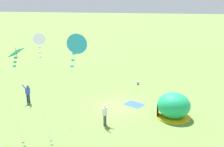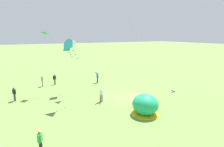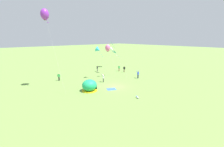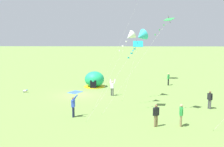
{
  "view_description": "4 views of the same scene",
  "coord_description": "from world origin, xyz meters",
  "px_view_note": "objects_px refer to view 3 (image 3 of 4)",
  "views": [
    {
      "loc": [
        -3.8,
        22.01,
        9.58
      ],
      "look_at": [
        0.31,
        0.97,
        3.36
      ],
      "focal_mm": 42.0,
      "sensor_mm": 36.0,
      "label": 1
    },
    {
      "loc": [
        -18.02,
        12.28,
        7.97
      ],
      "look_at": [
        3.26,
        0.84,
        2.6
      ],
      "focal_mm": 28.0,
      "sensor_mm": 36.0,
      "label": 2
    },
    {
      "loc": [
        -19.23,
        -20.59,
        9.53
      ],
      "look_at": [
        2.13,
        3.16,
        1.78
      ],
      "focal_mm": 24.0,
      "sensor_mm": 36.0,
      "label": 3
    },
    {
      "loc": [
        29.67,
        4.73,
        6.74
      ],
      "look_at": [
        -1.74,
        3.86,
        2.29
      ],
      "focal_mm": 42.0,
      "sensor_mm": 36.0,
      "label": 4
    }
  ],
  "objects_px": {
    "person_with_toddler": "(97,68)",
    "kite_pink": "(108,48)",
    "popup_tent": "(90,85)",
    "kite_cyan": "(98,50)",
    "person_flying_kite": "(138,74)",
    "kite_white": "(112,49)",
    "toddler_crawling": "(137,97)",
    "person_far_back": "(124,69)",
    "kite_teal": "(115,53)",
    "kite_green": "(112,44)",
    "person_arms_raised": "(103,78)",
    "person_near_tent": "(119,68)",
    "person_center_field": "(59,76)",
    "kite_purple": "(45,14)"
  },
  "relations": [
    {
      "from": "kite_green",
      "to": "popup_tent",
      "type": "bearing_deg",
      "value": -149.06
    },
    {
      "from": "popup_tent",
      "to": "person_far_back",
      "type": "relative_size",
      "value": 1.63
    },
    {
      "from": "popup_tent",
      "to": "kite_green",
      "type": "xyz_separation_m",
      "value": [
        12.01,
        7.2,
        6.78
      ]
    },
    {
      "from": "person_flying_kite",
      "to": "kite_green",
      "type": "distance_m",
      "value": 10.36
    },
    {
      "from": "person_arms_raised",
      "to": "kite_cyan",
      "type": "height_order",
      "value": "kite_cyan"
    },
    {
      "from": "person_near_tent",
      "to": "kite_white",
      "type": "distance_m",
      "value": 9.17
    },
    {
      "from": "person_near_tent",
      "to": "kite_cyan",
      "type": "distance_m",
      "value": 11.04
    },
    {
      "from": "person_arms_raised",
      "to": "person_far_back",
      "type": "bearing_deg",
      "value": 19.05
    },
    {
      "from": "toddler_crawling",
      "to": "kite_white",
      "type": "height_order",
      "value": "kite_white"
    },
    {
      "from": "toddler_crawling",
      "to": "person_with_toddler",
      "type": "relative_size",
      "value": 0.32
    },
    {
      "from": "person_far_back",
      "to": "kite_cyan",
      "type": "relative_size",
      "value": 0.23
    },
    {
      "from": "toddler_crawling",
      "to": "person_flying_kite",
      "type": "height_order",
      "value": "person_flying_kite"
    },
    {
      "from": "person_arms_raised",
      "to": "kite_white",
      "type": "distance_m",
      "value": 7.3
    },
    {
      "from": "kite_pink",
      "to": "kite_white",
      "type": "bearing_deg",
      "value": -126.17
    },
    {
      "from": "kite_green",
      "to": "kite_cyan",
      "type": "bearing_deg",
      "value": -164.59
    },
    {
      "from": "popup_tent",
      "to": "person_near_tent",
      "type": "height_order",
      "value": "popup_tent"
    },
    {
      "from": "person_center_field",
      "to": "kite_white",
      "type": "distance_m",
      "value": 13.55
    },
    {
      "from": "popup_tent",
      "to": "person_center_field",
      "type": "height_order",
      "value": "popup_tent"
    },
    {
      "from": "popup_tent",
      "to": "kite_cyan",
      "type": "xyz_separation_m",
      "value": [
        6.35,
        5.64,
        5.8
      ]
    },
    {
      "from": "person_flying_kite",
      "to": "kite_green",
      "type": "bearing_deg",
      "value": 99.81
    },
    {
      "from": "kite_teal",
      "to": "person_far_back",
      "type": "bearing_deg",
      "value": 14.66
    },
    {
      "from": "person_with_toddler",
      "to": "kite_white",
      "type": "xyz_separation_m",
      "value": [
        -1.16,
        -7.46,
        5.8
      ]
    },
    {
      "from": "person_flying_kite",
      "to": "person_far_back",
      "type": "xyz_separation_m",
      "value": [
        2.22,
        6.61,
        -0.03
      ]
    },
    {
      "from": "kite_teal",
      "to": "kite_pink",
      "type": "bearing_deg",
      "value": 58.37
    },
    {
      "from": "kite_cyan",
      "to": "person_far_back",
      "type": "bearing_deg",
      "value": 2.83
    },
    {
      "from": "kite_teal",
      "to": "kite_green",
      "type": "height_order",
      "value": "kite_green"
    },
    {
      "from": "person_with_toddler",
      "to": "kite_purple",
      "type": "height_order",
      "value": "kite_purple"
    },
    {
      "from": "person_with_toddler",
      "to": "kite_white",
      "type": "height_order",
      "value": "kite_white"
    },
    {
      "from": "person_with_toddler",
      "to": "kite_pink",
      "type": "xyz_separation_m",
      "value": [
        6.47,
        2.97,
        5.24
      ]
    },
    {
      "from": "kite_cyan",
      "to": "person_near_tent",
      "type": "bearing_deg",
      "value": 14.56
    },
    {
      "from": "popup_tent",
      "to": "person_flying_kite",
      "type": "distance_m",
      "value": 13.36
    },
    {
      "from": "popup_tent",
      "to": "kite_pink",
      "type": "distance_m",
      "value": 23.08
    },
    {
      "from": "person_with_toddler",
      "to": "kite_green",
      "type": "distance_m",
      "value": 8.37
    },
    {
      "from": "person_far_back",
      "to": "toddler_crawling",
      "type": "bearing_deg",
      "value": -129.91
    },
    {
      "from": "person_near_tent",
      "to": "kite_cyan",
      "type": "xyz_separation_m",
      "value": [
        -9.08,
        -2.36,
        5.83
      ]
    },
    {
      "from": "toddler_crawling",
      "to": "person_far_back",
      "type": "distance_m",
      "value": 18.49
    },
    {
      "from": "popup_tent",
      "to": "person_far_back",
      "type": "xyz_separation_m",
      "value": [
        15.57,
        6.1,
        -0.03
      ]
    },
    {
      "from": "toddler_crawling",
      "to": "person_far_back",
      "type": "relative_size",
      "value": 0.32
    },
    {
      "from": "person_center_field",
      "to": "kite_cyan",
      "type": "distance_m",
      "value": 10.73
    },
    {
      "from": "kite_teal",
      "to": "kite_purple",
      "type": "distance_m",
      "value": 17.12
    },
    {
      "from": "person_center_field",
      "to": "kite_purple",
      "type": "distance_m",
      "value": 13.28
    },
    {
      "from": "toddler_crawling",
      "to": "kite_green",
      "type": "xyz_separation_m",
      "value": [
        8.3,
        15.28,
        7.6
      ]
    },
    {
      "from": "person_center_field",
      "to": "kite_white",
      "type": "xyz_separation_m",
      "value": [
        10.78,
        -5.82,
        5.8
      ]
    },
    {
      "from": "kite_white",
      "to": "kite_teal",
      "type": "bearing_deg",
      "value": 18.78
    },
    {
      "from": "kite_purple",
      "to": "person_flying_kite",
      "type": "bearing_deg",
      "value": -22.32
    },
    {
      "from": "kite_cyan",
      "to": "kite_teal",
      "type": "bearing_deg",
      "value": -9.82
    },
    {
      "from": "person_far_back",
      "to": "kite_pink",
      "type": "xyz_separation_m",
      "value": [
        1.39,
        8.68,
        5.24
      ]
    },
    {
      "from": "person_with_toddler",
      "to": "kite_green",
      "type": "relative_size",
      "value": 0.2
    },
    {
      "from": "person_center_field",
      "to": "person_with_toddler",
      "type": "relative_size",
      "value": 1.0
    },
    {
      "from": "person_flying_kite",
      "to": "kite_white",
      "type": "relative_size",
      "value": 0.26
    }
  ]
}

